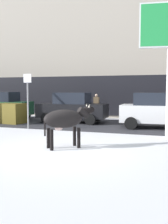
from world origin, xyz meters
TOP-DOWN VIEW (x-y plane):
  - ground_plane at (0.00, 0.00)m, footprint 120.00×120.00m
  - road_strip at (0.00, 7.02)m, footprint 60.00×5.60m
  - building_facade at (0.00, 13.79)m, footprint 44.00×6.10m
  - cow_black at (-0.06, 0.63)m, footprint 1.66×1.60m
  - car_darkgreen_hatchback at (-7.50, 7.58)m, footprint 3.57×2.05m
  - car_black_sedan at (-2.51, 7.50)m, footprint 4.28×2.13m
  - car_white_hatchback at (2.44, 6.62)m, footprint 3.57×2.05m
  - pedestrian_near_billboard at (-1.65, 9.76)m, footprint 0.36×0.24m
  - dumpster at (-5.93, 5.96)m, footprint 1.82×1.29m
  - street_sign at (-3.68, 4.22)m, footprint 0.44×0.08m

SIDE VIEW (x-z plane):
  - ground_plane at x=0.00m, z-range 0.00..0.00m
  - road_strip at x=0.00m, z-range 0.00..0.01m
  - dumpster at x=-5.93m, z-range 0.00..1.20m
  - pedestrian_near_billboard at x=-1.65m, z-range 0.01..1.74m
  - car_black_sedan at x=-2.51m, z-range -0.01..1.83m
  - car_darkgreen_hatchback at x=-7.50m, z-range 0.00..1.86m
  - car_white_hatchback at x=2.44m, z-range 0.00..1.86m
  - cow_black at x=-0.06m, z-range 0.22..1.76m
  - street_sign at x=-3.68m, z-range 0.26..3.08m
  - building_facade at x=0.00m, z-range -0.02..12.98m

